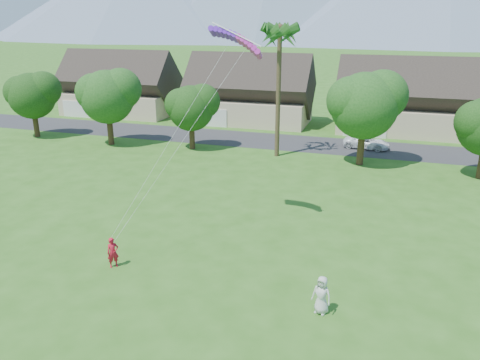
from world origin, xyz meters
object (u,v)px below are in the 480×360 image
at_px(kite_flyer, 113,253).
at_px(parafoil_kite, 238,38).
at_px(parked_car, 366,142).
at_px(watcher, 322,295).

xyz_separation_m(kite_flyer, parafoil_kite, (4.87, 7.05, 10.93)).
distance_m(kite_flyer, parked_car, 31.70).
bearing_deg(parked_car, parafoil_kite, 170.18).
relative_size(watcher, parafoil_kite, 0.56).
xyz_separation_m(watcher, parked_car, (0.40, 30.27, -0.28)).
height_order(parked_car, parafoil_kite, parafoil_kite).
bearing_deg(kite_flyer, parked_car, 23.94).
height_order(kite_flyer, parafoil_kite, parafoil_kite).
distance_m(kite_flyer, watcher, 11.43).
relative_size(kite_flyer, watcher, 0.92).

